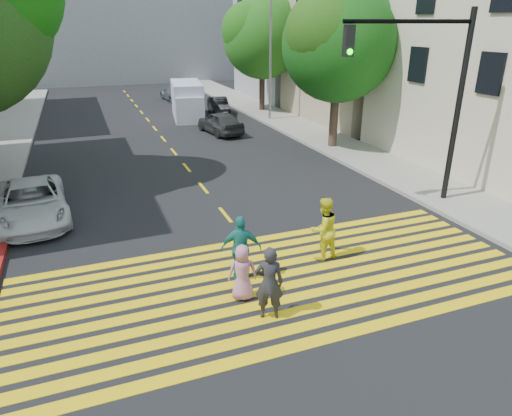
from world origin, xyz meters
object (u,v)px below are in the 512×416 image
white_sedan (32,202)px  dark_car_near (220,122)px  tree_right_near (340,38)px  pedestrian_man (269,283)px  tree_right_far (263,34)px  silver_car (176,93)px  pedestrian_child (242,272)px  white_van (187,102)px  dark_car_parked (218,106)px  pedestrian_extra (241,249)px  pedestrian_woman (323,229)px  traffic_signal (430,83)px

white_sedan → dark_car_near: bearing=41.7°
tree_right_near → pedestrian_man: bearing=-125.1°
tree_right_far → silver_car: tree_right_far is taller
pedestrian_child → white_van: (3.91, 22.65, 0.44)m
tree_right_near → pedestrian_child: 15.75m
tree_right_far → dark_car_parked: bearing=179.0°
tree_right_far → pedestrian_extra: (-9.49, -22.34, -4.58)m
pedestrian_man → pedestrian_woman: size_ratio=0.97×
pedestrian_woman → dark_car_near: 16.23m
pedestrian_man → traffic_signal: traffic_signal is taller
tree_right_far → pedestrian_man: (-9.46, -24.13, -4.58)m
dark_car_parked → pedestrian_woman: bearing=-90.4°
pedestrian_woman → white_van: 21.57m
dark_car_near → pedestrian_child: bearing=65.9°
tree_right_near → pedestrian_man: tree_right_near is taller
pedestrian_man → tree_right_near: bearing=-104.2°
tree_right_far → white_van: bearing=-174.7°
tree_right_near → pedestrian_extra: size_ratio=4.62×
pedestrian_child → dark_car_near: size_ratio=0.36×
tree_right_near → pedestrian_extra: (-8.98, -10.94, -4.65)m
pedestrian_man → dark_car_near: pedestrian_man is taller
dark_car_near → silver_car: size_ratio=0.89×
pedestrian_extra → silver_car: pedestrian_extra is taller
pedestrian_woman → dark_car_near: bearing=-106.0°
tree_right_far → pedestrian_man: 26.32m
tree_right_near → white_van: size_ratio=1.53×
pedestrian_woman → white_van: bearing=-102.4°
pedestrian_child → traffic_signal: traffic_signal is taller
tree_right_near → dark_car_parked: (-2.94, 11.45, -4.94)m
white_sedan → white_van: bearing=55.3°
tree_right_far → white_van: 7.28m
tree_right_far → traffic_signal: size_ratio=1.21×
dark_car_near → dark_car_parked: dark_car_near is taller
pedestrian_child → white_sedan: size_ratio=0.30×
silver_car → tree_right_near: bearing=97.9°
pedestrian_man → pedestrian_extra: (-0.03, 1.79, -0.00)m
pedestrian_woman → pedestrian_man: bearing=30.2°
pedestrian_man → pedestrian_child: size_ratio=1.25×
pedestrian_man → pedestrian_woman: pedestrian_woman is taller
pedestrian_extra → dark_car_near: size_ratio=0.45×
traffic_signal → pedestrian_man: bearing=-140.9°
pedestrian_woman → traffic_signal: bearing=-163.7°
dark_car_parked → white_sedan: bearing=-116.2°
pedestrian_man → pedestrian_woman: (2.48, 2.06, 0.03)m
silver_car → white_van: 8.02m
pedestrian_man → pedestrian_extra: 1.79m
pedestrian_extra → white_van: (3.64, 21.80, 0.27)m
tree_right_far → dark_car_near: 9.20m
pedestrian_child → tree_right_near: bearing=-113.8°
pedestrian_man → tree_right_far: bearing=-90.5°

